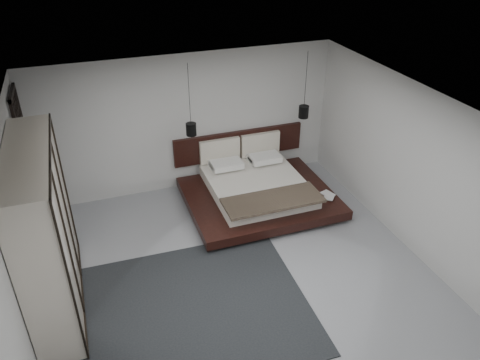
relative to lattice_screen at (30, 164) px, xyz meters
name	(u,v)px	position (x,y,z in m)	size (l,w,h in m)	color
floor	(238,273)	(2.95, -2.45, -1.30)	(6.00, 6.00, 0.00)	gray
ceiling	(238,111)	(2.95, -2.45, 1.50)	(6.00, 6.00, 0.00)	white
wall_back	(188,123)	(2.95, 0.55, 0.10)	(6.00, 6.00, 0.00)	#BBBBB9
wall_left	(18,243)	(-0.05, -2.45, 0.10)	(6.00, 6.00, 0.00)	#BBBBB9
wall_right	(409,168)	(5.95, -2.45, 0.10)	(6.00, 6.00, 0.00)	#BBBBB9
lattice_screen	(30,164)	(0.00, 0.00, 0.00)	(0.05, 0.90, 2.60)	black
bed	(257,189)	(4.00, -0.54, -1.01)	(2.81, 2.40, 1.08)	black
book_lower	(324,196)	(5.16, -1.20, -1.03)	(0.19, 0.26, 0.02)	#99724C
book_upper	(324,196)	(5.14, -1.23, -1.00)	(0.19, 0.26, 0.02)	#99724C
pendant_left	(191,129)	(2.85, -0.10, 0.26)	(0.19, 0.19, 1.36)	black
pendant_right	(304,112)	(5.16, -0.10, 0.29)	(0.20, 0.20, 1.33)	black
wardrobe	(45,233)	(0.25, -2.12, -0.06)	(0.60, 2.53, 2.48)	silver
rug	(172,314)	(1.75, -2.96, -1.29)	(3.96, 2.83, 0.02)	black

